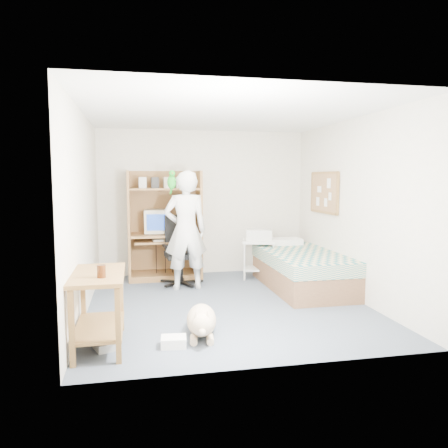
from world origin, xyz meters
name	(u,v)px	position (x,y,z in m)	size (l,w,h in m)	color
floor	(227,304)	(0.00, 0.00, 0.00)	(4.00, 4.00, 0.00)	#46525F
wall_back	(203,203)	(0.00, 2.00, 1.25)	(3.60, 0.02, 2.50)	beige
wall_right	(353,209)	(1.80, 0.00, 1.25)	(0.02, 4.00, 2.50)	beige
wall_left	(84,213)	(-1.80, 0.00, 1.25)	(0.02, 4.00, 2.50)	beige
ceiling	(227,114)	(0.00, 0.00, 2.50)	(3.60, 4.00, 0.02)	white
computer_hutch	(165,230)	(-0.70, 1.74, 0.82)	(1.20, 0.63, 1.80)	brown
bed	(301,269)	(1.30, 0.62, 0.29)	(1.02, 2.02, 0.66)	brown
side_desk	(99,298)	(-1.55, -1.20, 0.49)	(0.50, 1.00, 0.75)	brown
corkboard	(324,193)	(1.77, 0.90, 1.45)	(0.04, 0.94, 0.66)	olive
office_chair	(180,260)	(-0.49, 1.25, 0.38)	(0.61, 0.61, 1.08)	black
person	(186,230)	(-0.44, 0.94, 0.90)	(0.65, 0.43, 1.79)	white
parrot	(172,181)	(-0.64, 0.95, 1.64)	(0.13, 0.23, 0.36)	#13851F
dog	(202,320)	(-0.51, -1.09, 0.16)	(0.41, 0.99, 0.37)	beige
printer_cart	(259,253)	(0.84, 1.39, 0.43)	(0.63, 0.56, 0.65)	silver
printer	(259,235)	(0.84, 1.39, 0.74)	(0.42, 0.32, 0.18)	beige
crt_monitor	(157,221)	(-0.82, 1.75, 0.96)	(0.43, 0.46, 0.39)	beige
keyboard	(166,240)	(-0.69, 1.58, 0.67)	(0.45, 0.16, 0.03)	beige
pencil_cup	(187,230)	(-0.33, 1.65, 0.82)	(0.08, 0.08, 0.12)	gold
drink_glass	(101,271)	(-1.50, -1.42, 0.81)	(0.08, 0.08, 0.12)	#3C1B09
floor_box_a	(174,342)	(-0.83, -1.35, 0.05)	(0.25, 0.20, 0.10)	white
floor_box_b	(105,345)	(-1.50, -1.29, 0.04)	(0.18, 0.22, 0.08)	#A4A5A0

